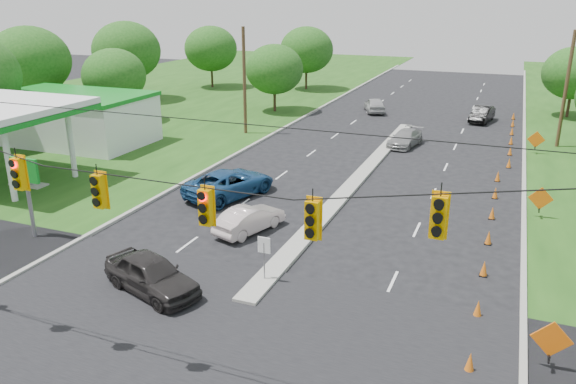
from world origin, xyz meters
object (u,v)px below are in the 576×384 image
at_px(gas_station, 60,116).
at_px(white_sedan, 250,219).
at_px(black_sedan, 152,274).
at_px(blue_pickup, 230,183).

bearing_deg(gas_station, white_sedan, -24.85).
height_order(black_sedan, blue_pickup, blue_pickup).
bearing_deg(black_sedan, blue_pickup, 31.39).
xyz_separation_m(black_sedan, white_sedan, (0.98, 7.07, -0.12)).
height_order(gas_station, white_sedan, gas_station).
bearing_deg(blue_pickup, white_sedan, 146.27).
xyz_separation_m(black_sedan, blue_pickup, (-2.42, 11.49, 0.03)).
bearing_deg(black_sedan, gas_station, 69.35).
relative_size(gas_station, blue_pickup, 3.34).
distance_m(black_sedan, white_sedan, 7.14).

